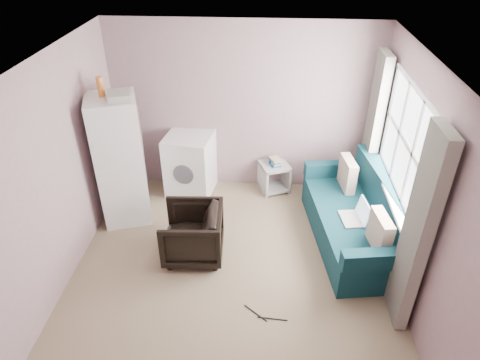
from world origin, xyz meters
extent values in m
cube|color=#7D6951|center=(0.00, 0.00, -0.01)|extent=(3.80, 4.20, 0.02)
cube|color=silver|center=(0.00, 0.00, 2.51)|extent=(3.80, 4.20, 0.02)
cube|color=gray|center=(0.00, 2.11, 1.25)|extent=(3.80, 0.02, 2.50)
cube|color=gray|center=(-1.91, 0.00, 1.25)|extent=(0.02, 4.20, 2.50)
cube|color=gray|center=(1.91, 0.00, 1.25)|extent=(0.02, 4.20, 2.50)
cube|color=white|center=(1.89, 0.70, 1.50)|extent=(0.01, 1.60, 1.20)
imported|color=black|center=(-0.52, 0.40, 0.37)|extent=(0.70, 0.75, 0.73)
cube|color=silver|center=(-1.56, 1.14, 0.88)|extent=(0.76, 0.76, 1.76)
cube|color=#45444B|center=(-1.27, 1.24, 0.66)|extent=(0.19, 0.54, 0.02)
cube|color=#45444B|center=(-1.33, 1.45, 1.16)|extent=(0.03, 0.04, 0.50)
cube|color=silver|center=(-1.26, 1.21, 1.23)|extent=(0.14, 0.40, 0.60)
cylinder|color=orange|center=(-1.65, 1.16, 1.89)|extent=(0.10, 0.10, 0.24)
cube|color=#9C9C93|center=(-1.41, 1.08, 1.81)|extent=(0.34, 0.37, 0.09)
cube|color=silver|center=(-0.78, 1.85, 0.46)|extent=(0.74, 0.74, 0.92)
cube|color=#45444B|center=(-0.78, 1.83, 0.89)|extent=(0.69, 0.67, 0.05)
cylinder|color=#45444B|center=(-0.82, 1.52, 0.47)|extent=(0.30, 0.07, 0.30)
cube|color=#969492|center=(0.48, 1.94, 0.42)|extent=(0.52, 0.52, 0.04)
cube|color=#969492|center=(0.48, 1.94, 0.05)|extent=(0.52, 0.52, 0.04)
cube|color=#969492|center=(0.31, 1.87, 0.22)|extent=(0.18, 0.39, 0.45)
cube|color=#969492|center=(0.65, 2.00, 0.22)|extent=(0.18, 0.39, 0.45)
cube|color=navy|center=(0.48, 1.94, 0.46)|extent=(0.20, 0.23, 0.03)
cube|color=tan|center=(0.49, 1.94, 0.48)|extent=(0.21, 0.24, 0.03)
cube|color=navy|center=(0.47, 1.94, 0.51)|extent=(0.19, 0.23, 0.03)
cube|color=tan|center=(0.49, 1.94, 0.54)|extent=(0.21, 0.24, 0.03)
cube|color=#0E3640|center=(1.49, 0.79, 0.21)|extent=(1.18, 2.04, 0.43)
cube|color=#0E3640|center=(1.85, 0.85, 0.67)|extent=(0.47, 1.94, 0.47)
cube|color=#0E3640|center=(1.63, -0.13, 0.54)|extent=(0.92, 0.28, 0.21)
cube|color=#0E3640|center=(1.36, 1.72, 0.54)|extent=(0.92, 0.28, 0.21)
cube|color=tan|center=(1.63, 0.19, 0.64)|extent=(0.19, 0.44, 0.43)
cube|color=tan|center=(1.45, 1.42, 0.64)|extent=(0.19, 0.44, 0.43)
cube|color=#969492|center=(1.42, 0.68, 0.44)|extent=(0.30, 0.39, 0.02)
cube|color=silver|center=(1.55, 0.70, 0.56)|extent=(0.12, 0.36, 0.23)
cube|color=white|center=(1.82, 0.70, 0.87)|extent=(0.14, 1.70, 0.04)
cube|color=white|center=(1.87, 0.70, 0.90)|extent=(0.02, 1.68, 0.05)
cube|color=white|center=(1.87, 0.70, 1.50)|extent=(0.02, 1.68, 0.05)
cube|color=white|center=(1.87, 0.70, 2.10)|extent=(0.02, 1.68, 0.05)
cube|color=white|center=(1.87, -0.10, 1.50)|extent=(0.02, 0.05, 1.20)
cube|color=white|center=(1.87, 0.43, 1.50)|extent=(0.02, 0.05, 1.20)
cube|color=white|center=(1.87, 0.97, 1.50)|extent=(0.02, 0.05, 1.20)
cube|color=white|center=(1.87, 1.50, 1.50)|extent=(0.02, 0.05, 1.20)
cube|color=beige|center=(1.78, -0.38, 1.10)|extent=(0.12, 0.46, 2.18)
cube|color=beige|center=(1.78, 1.78, 1.10)|extent=(0.12, 0.46, 2.18)
cylinder|color=black|center=(0.47, -0.55, 0.01)|extent=(0.32, 0.04, 0.01)
cylinder|color=black|center=(0.29, -0.49, 0.01)|extent=(0.26, 0.21, 0.01)
camera|label=1|loc=(0.34, -3.59, 3.67)|focal=32.00mm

